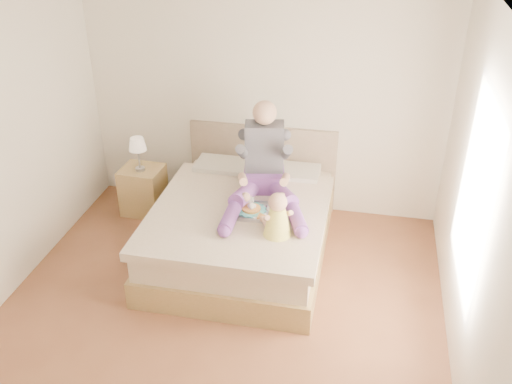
% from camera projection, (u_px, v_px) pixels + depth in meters
% --- Properties ---
extents(room, '(4.02, 4.22, 2.71)m').
position_uv_depth(room, '(221.00, 169.00, 4.36)').
color(room, brown).
rests_on(room, ground).
extents(bed, '(1.70, 2.18, 1.00)m').
position_uv_depth(bed, '(244.00, 224.00, 5.88)').
color(bed, olive).
rests_on(bed, ground).
extents(nightstand, '(0.48, 0.43, 0.56)m').
position_uv_depth(nightstand, '(143.00, 190.00, 6.59)').
color(nightstand, olive).
rests_on(nightstand, ground).
extents(lamp, '(0.19, 0.19, 0.40)m').
position_uv_depth(lamp, '(138.00, 146.00, 6.27)').
color(lamp, '#AEAFB5').
rests_on(lamp, nightstand).
extents(adult, '(0.83, 1.24, 0.98)m').
position_uv_depth(adult, '(264.00, 170.00, 5.69)').
color(adult, '#68378A').
rests_on(adult, bed).
extents(tray, '(0.48, 0.38, 0.13)m').
position_uv_depth(tray, '(261.00, 210.00, 5.51)').
color(tray, '#AEAFB5').
rests_on(tray, bed).
extents(baby, '(0.34, 0.37, 0.43)m').
position_uv_depth(baby, '(277.00, 218.00, 5.12)').
color(baby, '#FFF750').
rests_on(baby, bed).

